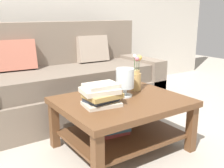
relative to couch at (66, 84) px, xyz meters
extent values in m
plane|color=#ADA393|center=(0.05, -0.80, -0.36)|extent=(10.00, 10.00, 0.00)
cube|color=#7A6B5B|center=(0.00, -0.07, -0.18)|extent=(2.20, 0.90, 0.36)
cube|color=#6E6052|center=(0.00, -0.10, 0.10)|extent=(1.96, 0.74, 0.20)
cube|color=#7A6B5B|center=(0.00, 0.28, 0.35)|extent=(2.20, 0.20, 0.70)
cube|color=#7A6B5B|center=(1.00, -0.07, -0.06)|extent=(0.20, 0.90, 0.60)
cube|color=#B26651|center=(-0.50, 0.14, 0.36)|extent=(0.42, 0.22, 0.34)
cube|color=gray|center=(0.44, 0.14, 0.36)|extent=(0.41, 0.20, 0.34)
cube|color=brown|center=(0.03, -1.06, 0.07)|extent=(1.05, 0.84, 0.05)
cube|color=brown|center=(-0.44, -1.42, -0.16)|extent=(0.07, 0.07, 0.41)
cube|color=brown|center=(0.49, -1.42, -0.16)|extent=(0.07, 0.07, 0.41)
cube|color=brown|center=(-0.44, -0.69, -0.16)|extent=(0.07, 0.07, 0.41)
cube|color=brown|center=(0.49, -0.69, -0.16)|extent=(0.07, 0.07, 0.41)
cube|color=brown|center=(0.03, -1.06, -0.22)|extent=(0.93, 0.72, 0.02)
cube|color=#993833|center=(-0.06, -1.02, -0.19)|extent=(0.30, 0.23, 0.04)
cube|color=#3D6075|center=(-0.06, -1.03, -0.16)|extent=(0.31, 0.25, 0.03)
cube|color=beige|center=(-0.20, -1.10, 0.11)|extent=(0.30, 0.24, 0.03)
cube|color=#2D333D|center=(-0.19, -1.07, 0.14)|extent=(0.26, 0.21, 0.04)
cube|color=tan|center=(-0.19, -1.10, 0.17)|extent=(0.27, 0.22, 0.04)
cube|color=beige|center=(-0.21, -1.08, 0.21)|extent=(0.31, 0.26, 0.04)
cube|color=beige|center=(-0.19, -1.08, 0.25)|extent=(0.27, 0.20, 0.03)
cylinder|color=silver|center=(0.10, -1.00, 0.10)|extent=(0.13, 0.13, 0.02)
cylinder|color=silver|center=(0.10, -1.00, 0.14)|extent=(0.04, 0.04, 0.06)
cylinder|color=silver|center=(0.10, -1.00, 0.25)|extent=(0.16, 0.16, 0.17)
sphere|color=tan|center=(0.07, -1.00, 0.23)|extent=(0.06, 0.06, 0.06)
sphere|color=beige|center=(0.12, -0.99, 0.23)|extent=(0.06, 0.06, 0.06)
cylinder|color=tan|center=(0.30, -0.91, 0.17)|extent=(0.10, 0.10, 0.16)
cylinder|color=tan|center=(0.30, -0.91, 0.27)|extent=(0.07, 0.07, 0.03)
cylinder|color=#426638|center=(0.33, -0.91, 0.33)|extent=(0.01, 0.01, 0.09)
sphere|color=gold|center=(0.33, -0.91, 0.40)|extent=(0.05, 0.05, 0.05)
cylinder|color=#426638|center=(0.29, -0.90, 0.34)|extent=(0.01, 0.01, 0.12)
sphere|color=silver|center=(0.29, -0.90, 0.41)|extent=(0.04, 0.04, 0.04)
cylinder|color=#426638|center=(0.28, -0.93, 0.33)|extent=(0.01, 0.01, 0.10)
sphere|color=#C66B7A|center=(0.28, -0.93, 0.39)|extent=(0.04, 0.04, 0.04)
camera|label=1|loc=(-1.27, -2.81, 0.80)|focal=43.49mm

